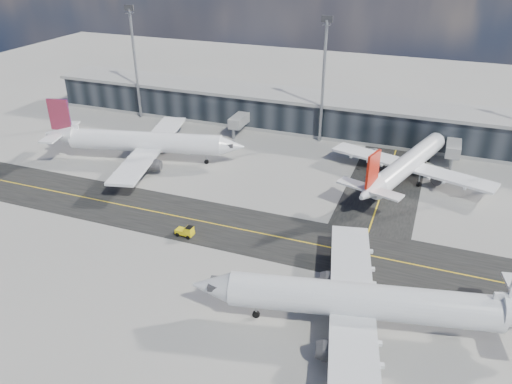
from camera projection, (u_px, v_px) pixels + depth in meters
The scene contains 9 objects.
ground at pixel (245, 244), 80.56m from camera, with size 300.00×300.00×0.00m, color gray.
taxiway_lanes at pixel (288, 217), 88.21m from camera, with size 180.00×63.00×0.03m.
terminal_concourse at pixel (328, 116), 124.14m from camera, with size 152.00×19.80×8.80m.
floodlight_masts at pixel (324, 77), 113.08m from camera, with size 102.50×0.70×28.90m.
airliner_af at pixel (143, 142), 108.17m from camera, with size 44.18×37.95×13.19m.
airliner_redtail at pixel (407, 164), 98.95m from camera, with size 33.44×38.79×11.72m.
airliner_near at pixel (368, 302), 61.44m from camera, with size 44.08×37.84×13.13m.
baggage_tug at pixel (186, 231), 82.22m from camera, with size 3.16×1.77×1.92m.
service_van at pixel (377, 153), 112.20m from camera, with size 2.18×4.72×1.31m, color white.
Camera 1 is at (25.71, -62.42, 44.80)m, focal length 35.00 mm.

